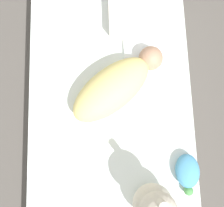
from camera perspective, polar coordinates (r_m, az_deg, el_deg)
The scene contains 7 objects.
ground_plane at distance 1.39m, azimuth -0.03°, elevation -4.09°, with size 12.00×12.00×0.00m, color #514C47.
bed_mattress at distance 1.31m, azimuth -0.03°, elevation -3.68°, with size 1.36×0.77×0.17m.
burp_cloth at distance 1.28m, azimuth 7.18°, elevation 8.24°, with size 0.25×0.19×0.02m.
swaddled_baby at distance 1.17m, azimuth 0.99°, elevation 3.89°, with size 0.40×0.46×0.15m.
pillow at distance 1.39m, azimuth 6.51°, elevation 21.43°, with size 0.33×0.32×0.08m.
bunny_plush at distance 1.11m, azimuth 9.56°, elevation -21.30°, with size 0.17×0.17×0.34m.
turtle_plush at distance 1.23m, azimuth 16.32°, elevation -14.11°, with size 0.18×0.11×0.07m.
Camera 1 is at (0.15, -0.00, 1.38)m, focal length 42.00 mm.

